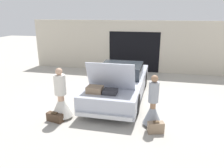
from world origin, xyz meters
TOP-DOWN VIEW (x-y plane):
  - ground_plane at (0.00, 0.00)m, footprint 40.00×40.00m
  - garage_wall_back at (0.00, 4.09)m, footprint 12.00×0.14m
  - car at (-0.00, 0.01)m, footprint 1.89×4.88m
  - person_left at (-1.41, -2.27)m, footprint 0.69×0.69m
  - person_right at (1.41, -2.13)m, footprint 0.55×0.55m
  - suitcase_beside_left_person at (-1.51, -2.56)m, footprint 0.56×0.31m
  - suitcase_beside_right_person at (1.54, -2.53)m, footprint 0.48×0.33m

SIDE VIEW (x-z plane):
  - ground_plane at x=0.00m, z-range 0.00..0.00m
  - suitcase_beside_left_person at x=-1.51m, z-range -0.01..0.29m
  - suitcase_beside_right_person at x=1.54m, z-range -0.01..0.34m
  - person_right at x=1.41m, z-range -0.22..1.33m
  - car at x=0.00m, z-range -0.29..1.43m
  - person_left at x=-1.41m, z-range -0.24..1.39m
  - garage_wall_back at x=0.00m, z-range -0.01..2.79m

